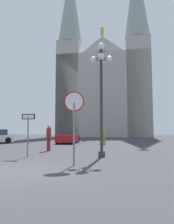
# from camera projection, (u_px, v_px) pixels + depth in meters

# --- Properties ---
(ground_plane) EXTENTS (120.00, 120.00, 0.00)m
(ground_plane) POSITION_uv_depth(u_px,v_px,m) (13.00, 172.00, 6.97)
(ground_plane) COLOR #38383D
(cathedral) EXTENTS (19.61, 12.01, 38.97)m
(cathedral) POSITION_uv_depth(u_px,v_px,m) (104.00, 77.00, 44.33)
(cathedral) COLOR #ADA89E
(cathedral) RESTS_ON ground
(stop_sign) EXTENTS (0.82, 0.17, 2.97)m
(stop_sign) POSITION_uv_depth(u_px,v_px,m) (74.00, 113.00, 8.39)
(stop_sign) COLOR slate
(stop_sign) RESTS_ON ground
(one_way_arrow_sign) EXTENTS (0.74, 0.11, 2.24)m
(one_way_arrow_sign) POSITION_uv_depth(u_px,v_px,m) (28.00, 128.00, 10.83)
(one_way_arrow_sign) COLOR slate
(one_way_arrow_sign) RESTS_ON ground
(street_lamp) EXTENTS (1.19, 1.19, 6.10)m
(street_lamp) POSITION_uv_depth(u_px,v_px,m) (101.00, 84.00, 11.01)
(street_lamp) COLOR #2D3833
(street_lamp) RESTS_ON ground
(parked_car_near_red) EXTENTS (1.95, 4.52, 1.51)m
(parked_car_near_red) POSITION_uv_depth(u_px,v_px,m) (69.00, 136.00, 22.10)
(parked_car_near_red) COLOR maroon
(parked_car_near_red) RESTS_ON ground
(pedestrian_walking) EXTENTS (0.32, 0.32, 1.75)m
(pedestrian_walking) POSITION_uv_depth(u_px,v_px,m) (49.00, 135.00, 13.92)
(pedestrian_walking) COLOR maroon
(pedestrian_walking) RESTS_ON ground
(pedestrian_standing) EXTENTS (0.32, 0.32, 1.61)m
(pedestrian_standing) POSITION_uv_depth(u_px,v_px,m) (104.00, 135.00, 19.73)
(pedestrian_standing) COLOR olive
(pedestrian_standing) RESTS_ON ground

